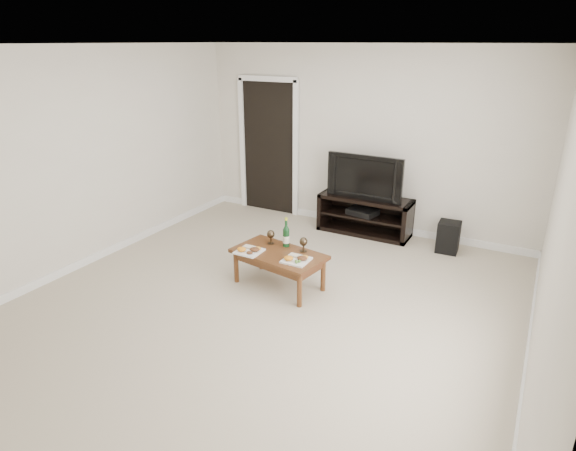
# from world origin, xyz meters

# --- Properties ---
(floor) EXTENTS (5.50, 5.50, 0.00)m
(floor) POSITION_xyz_m (0.00, 0.00, 0.00)
(floor) COLOR #BBB196
(floor) RESTS_ON ground
(back_wall) EXTENTS (5.00, 0.04, 2.60)m
(back_wall) POSITION_xyz_m (0.00, 2.77, 1.30)
(back_wall) COLOR silver
(back_wall) RESTS_ON ground
(ceiling) EXTENTS (5.00, 5.50, 0.04)m
(ceiling) POSITION_xyz_m (0.00, 0.00, 2.62)
(ceiling) COLOR white
(ceiling) RESTS_ON back_wall
(doorway) EXTENTS (0.90, 0.02, 2.05)m
(doorway) POSITION_xyz_m (-1.55, 2.73, 1.02)
(doorway) COLOR black
(doorway) RESTS_ON ground
(media_console) EXTENTS (1.32, 0.45, 0.55)m
(media_console) POSITION_xyz_m (0.19, 2.50, 0.28)
(media_console) COLOR black
(media_console) RESTS_ON ground
(television) EXTENTS (1.09, 0.16, 0.62)m
(television) POSITION_xyz_m (0.19, 2.50, 0.86)
(television) COLOR black
(television) RESTS_ON media_console
(av_receiver) EXTENTS (0.45, 0.37, 0.08)m
(av_receiver) POSITION_xyz_m (0.16, 2.48, 0.33)
(av_receiver) COLOR black
(av_receiver) RESTS_ON media_console
(subwoofer) EXTENTS (0.29, 0.29, 0.41)m
(subwoofer) POSITION_xyz_m (1.39, 2.40, 0.21)
(subwoofer) COLOR black
(subwoofer) RESTS_ON ground
(coffee_table) EXTENTS (1.11, 0.72, 0.42)m
(coffee_table) POSITION_xyz_m (-0.10, 0.49, 0.21)
(coffee_table) COLOR #593618
(coffee_table) RESTS_ON ground
(plate_left) EXTENTS (0.27, 0.27, 0.07)m
(plate_left) POSITION_xyz_m (-0.39, 0.34, 0.45)
(plate_left) COLOR white
(plate_left) RESTS_ON coffee_table
(plate_right) EXTENTS (0.27, 0.27, 0.07)m
(plate_right) POSITION_xyz_m (0.18, 0.38, 0.45)
(plate_right) COLOR white
(plate_right) RESTS_ON coffee_table
(wine_bottle) EXTENTS (0.07, 0.07, 0.35)m
(wine_bottle) POSITION_xyz_m (-0.11, 0.68, 0.59)
(wine_bottle) COLOR #0E3617
(wine_bottle) RESTS_ON coffee_table
(goblet_left) EXTENTS (0.09, 0.09, 0.17)m
(goblet_left) POSITION_xyz_m (-0.30, 0.66, 0.51)
(goblet_left) COLOR #3D3021
(goblet_left) RESTS_ON coffee_table
(goblet_right) EXTENTS (0.09, 0.09, 0.17)m
(goblet_right) POSITION_xyz_m (0.13, 0.64, 0.51)
(goblet_right) COLOR #3D3021
(goblet_right) RESTS_ON coffee_table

